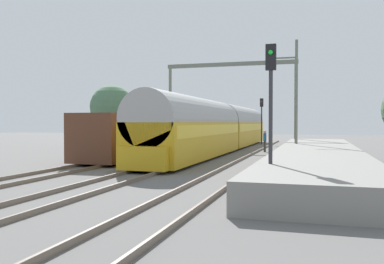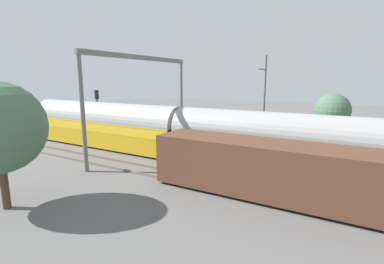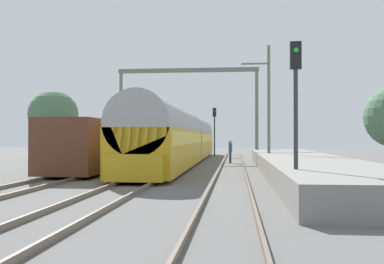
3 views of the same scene
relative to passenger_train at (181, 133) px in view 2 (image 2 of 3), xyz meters
name	(u,v)px [view 2 (image 2 of 3)]	position (x,y,z in m)	size (l,w,h in m)	color
ground	(355,187)	(0.00, -11.76, -1.97)	(120.00, 120.00, 0.00)	#5E5C5A
track_far_west	(354,213)	(-3.85, -11.76, -1.89)	(1.52, 60.00, 0.16)	#6E5F52
track_west	(356,185)	(0.00, -11.76, -1.89)	(1.52, 60.00, 0.16)	#6E5F52
track_east	(356,167)	(3.85, -11.76, -1.89)	(1.52, 60.00, 0.16)	#6E5F52
platform	(330,147)	(7.66, -9.76, -1.52)	(4.40, 28.00, 0.90)	gray
passenger_train	(181,133)	(0.00, 0.00, 0.00)	(2.93, 32.85, 3.82)	gold
freight_car	(276,170)	(-3.85, -8.20, -0.50)	(2.80, 13.00, 2.70)	#563323
person_crossing	(210,138)	(3.67, -0.69, -0.94)	(0.28, 0.42, 1.73)	#3B3B3B
railway_signal_far	(97,108)	(1.92, 11.14, 1.20)	(0.36, 0.30, 4.95)	#2D2D33
catenary_gantry	(142,84)	(0.00, 3.63, 3.63)	(12.09, 0.28, 7.86)	slate
catenary_pole_east_mid	(264,101)	(6.20, -4.51, 2.18)	(1.90, 0.20, 8.00)	slate
tree_east_background	(333,111)	(12.54, -9.41, 1.05)	(3.29, 3.29, 4.68)	#4C3826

